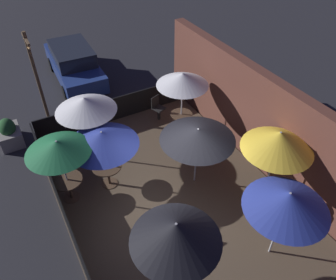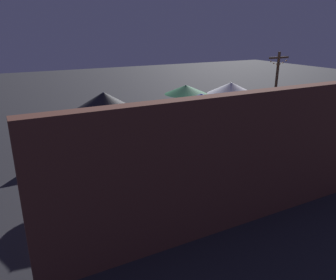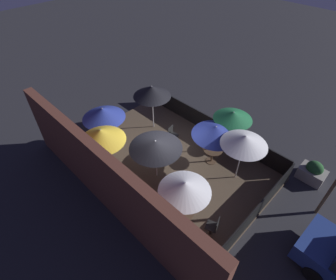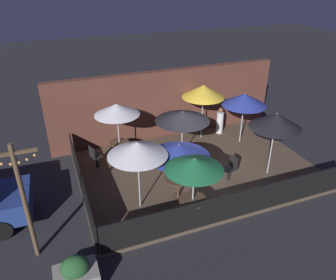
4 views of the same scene
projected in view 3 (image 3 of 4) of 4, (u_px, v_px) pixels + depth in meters
The scene contains 20 objects.
ground_plane at pixel (168, 163), 12.13m from camera, with size 60.00×60.00×0.00m, color #26262B.
patio_deck at pixel (168, 162), 12.09m from camera, with size 8.82×6.03×0.12m.
building_wall at pixel (105, 180), 9.37m from camera, with size 10.42×0.36×3.15m.
fence_front at pixel (210, 125), 13.30m from camera, with size 8.62×0.05×0.95m.
fence_side_left at pixel (254, 214), 9.44m from camera, with size 0.05×5.83×0.95m.
patio_umbrella_0 at pixel (233, 116), 11.34m from camera, with size 1.71×1.71×2.19m.
patio_umbrella_1 at pixel (185, 187), 8.30m from camera, with size 1.75×1.75×2.35m.
patio_umbrella_2 at pixel (216, 131), 10.85m from camera, with size 2.02×2.02×2.05m.
patio_umbrella_3 at pixel (156, 144), 10.19m from camera, with size 2.13×2.13×2.03m.
patio_umbrella_4 at pixel (245, 140), 9.94m from camera, with size 1.83×1.83×2.36m.
patio_umbrella_5 at pixel (152, 91), 12.50m from camera, with size 1.84×1.84×2.45m.
patio_umbrella_6 at pixel (103, 113), 11.47m from camera, with size 1.91×1.91×2.26m.
patio_umbrella_7 at pixel (101, 135), 10.05m from camera, with size 1.85×1.85×2.49m.
dining_table_0 at pixel (228, 140), 12.27m from camera, with size 0.85×0.85×0.77m.
dining_table_1 at pixel (183, 214), 9.34m from camera, with size 0.79×0.79×0.73m.
dining_table_2 at pixel (213, 151), 11.66m from camera, with size 0.88×0.88×0.78m.
patio_chair_0 at pixel (172, 134), 12.72m from camera, with size 0.45×0.45×0.92m.
patio_chair_1 at pixel (213, 226), 9.03m from camera, with size 0.52×0.52×0.96m.
patron_0 at pixel (92, 154), 11.61m from camera, with size 0.42×0.42×1.25m.
planter_box at pixel (313, 172), 11.17m from camera, with size 1.06×0.74×1.00m.
Camera 3 is at (-5.84, 5.90, 8.91)m, focal length 28.00 mm.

